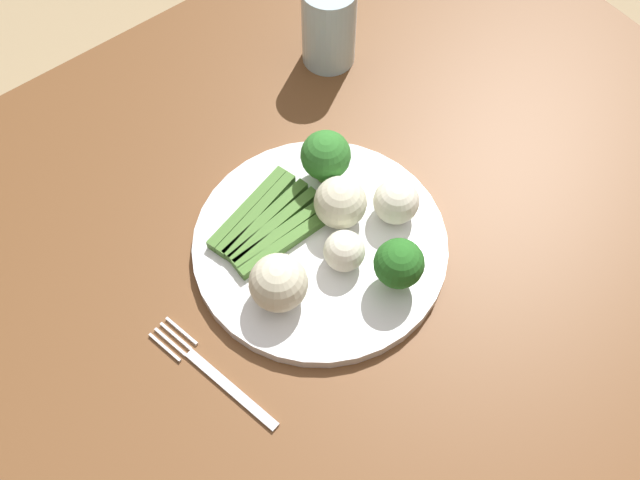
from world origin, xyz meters
name	(u,v)px	position (x,y,z in m)	size (l,w,h in m)	color
ground_plane	(320,447)	(0.00, 0.00, -0.01)	(6.00, 6.00, 0.02)	tan
dining_table	(320,306)	(0.00, 0.00, 0.62)	(1.11, 0.86, 0.73)	brown
plate	(320,246)	(0.01, 0.01, 0.74)	(0.28, 0.28, 0.01)	white
asparagus_bundle	(269,224)	(-0.02, 0.06, 0.75)	(0.13, 0.09, 0.01)	#47752D
broccoli_outer_edge	(399,264)	(0.04, -0.07, 0.78)	(0.05, 0.05, 0.06)	#568E33
broccoli_front	(326,156)	(0.07, 0.08, 0.79)	(0.06, 0.06, 0.07)	#609E3D
cauliflower_right	(396,201)	(0.10, -0.01, 0.77)	(0.05, 0.05, 0.05)	white
cauliflower_near_fork	(344,251)	(0.01, -0.02, 0.77)	(0.04, 0.04, 0.04)	white
cauliflower_left	(340,203)	(0.05, 0.02, 0.78)	(0.06, 0.06, 0.06)	beige
cauliflower_back	(278,283)	(-0.06, -0.01, 0.78)	(0.06, 0.06, 0.06)	beige
fork	(213,373)	(-0.17, -0.04, 0.73)	(0.05, 0.17, 0.00)	silver
water_glass	(329,25)	(0.19, 0.23, 0.79)	(0.07, 0.07, 0.11)	silver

